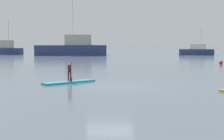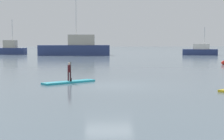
{
  "view_description": "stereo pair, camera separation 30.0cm",
  "coord_description": "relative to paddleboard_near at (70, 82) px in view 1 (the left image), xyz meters",
  "views": [
    {
      "loc": [
        -1.09,
        -19.43,
        2.38
      ],
      "look_at": [
        0.27,
        2.31,
        0.62
      ],
      "focal_mm": 59.47,
      "sensor_mm": 36.0,
      "label": 1
    },
    {
      "loc": [
        -0.79,
        -19.45,
        2.38
      ],
      "look_at": [
        0.27,
        2.31,
        0.62
      ],
      "focal_mm": 59.47,
      "sensor_mm": 36.0,
      "label": 2
    }
  ],
  "objects": [
    {
      "name": "ground_plane",
      "position": [
        2.17,
        -1.15,
        -0.05
      ],
      "size": [
        240.0,
        240.0,
        0.0
      ],
      "primitive_type": "plane",
      "color": "slate"
    },
    {
      "name": "paddleboard_near",
      "position": [
        0.0,
        0.0,
        0.0
      ],
      "size": [
        2.92,
        2.37,
        0.1
      ],
      "color": "#1E9EB2",
      "rests_on": "ground"
    },
    {
      "name": "paddler_child_solo",
      "position": [
        0.01,
        -0.01,
        0.63
      ],
      "size": [
        0.28,
        0.32,
        1.1
      ],
      "color": "#4C1419",
      "rests_on": "paddleboard_near"
    },
    {
      "name": "fishing_boat_white_large",
      "position": [
        -1.44,
        37.84,
        1.13
      ],
      "size": [
        11.13,
        3.04,
        8.68
      ],
      "color": "navy",
      "rests_on": "ground"
    },
    {
      "name": "motor_boat_small_navy",
      "position": [
        18.3,
        37.72,
        0.65
      ],
      "size": [
        5.67,
        2.93,
        4.38
      ],
      "color": "navy",
      "rests_on": "ground"
    },
    {
      "name": "trawler_grey_distant",
      "position": [
        -13.06,
        42.02,
        0.76
      ],
      "size": [
        6.75,
        2.86,
        5.73
      ],
      "color": "navy",
      "rests_on": "ground"
    },
    {
      "name": "mooring_buoy_mid",
      "position": [
        13.88,
        14.59,
        0.15
      ],
      "size": [
        0.4,
        0.4,
        0.4
      ],
      "primitive_type": "sphere",
      "color": "red",
      "rests_on": "ground"
    }
  ]
}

